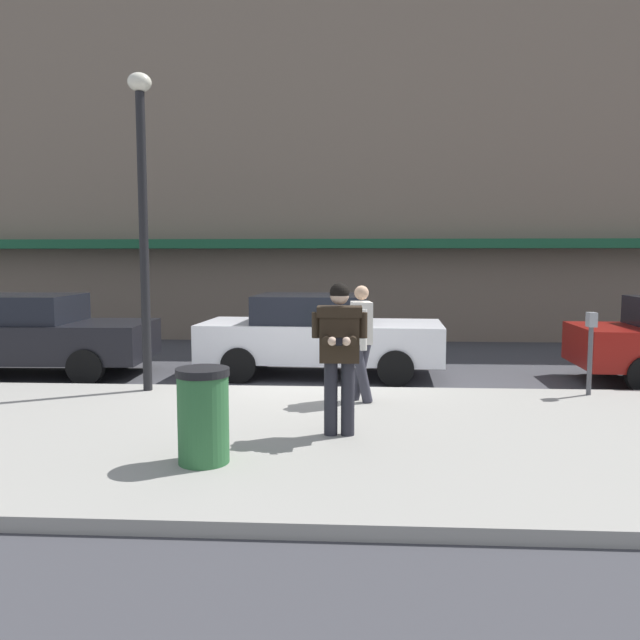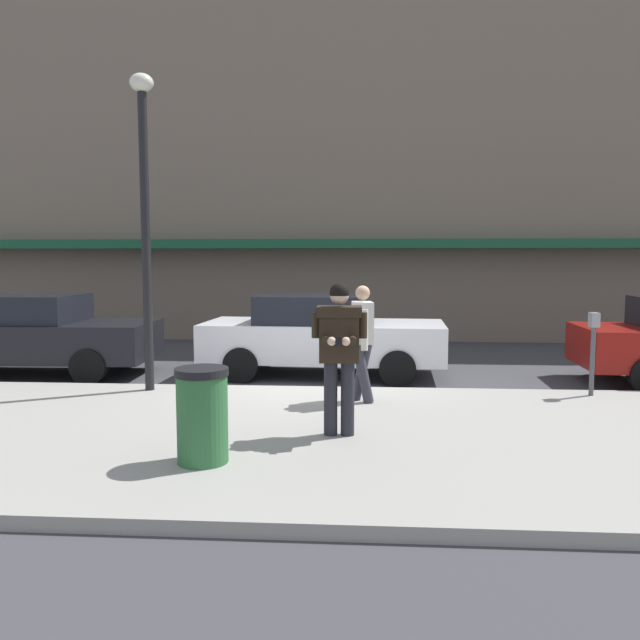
{
  "view_description": "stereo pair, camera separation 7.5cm",
  "coord_description": "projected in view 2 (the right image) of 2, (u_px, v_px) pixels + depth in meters",
  "views": [
    {
      "loc": [
        0.88,
        -10.21,
        2.23
      ],
      "look_at": [
        0.45,
        -2.8,
        1.49
      ],
      "focal_mm": 35.0,
      "sensor_mm": 36.0,
      "label": 1
    },
    {
      "loc": [
        0.95,
        -10.21,
        2.23
      ],
      "look_at": [
        0.45,
        -2.8,
        1.49
      ],
      "focal_mm": 35.0,
      "sensor_mm": 36.0,
      "label": 2
    }
  ],
  "objects": [
    {
      "name": "ground_plane",
      "position": [
        304.0,
        392.0,
        10.42
      ],
      "size": [
        80.0,
        80.0,
        0.0
      ],
      "primitive_type": "plane",
      "color": "#3D3D42"
    },
    {
      "name": "sidewalk",
      "position": [
        365.0,
        438.0,
        7.52
      ],
      "size": [
        32.0,
        5.3,
        0.14
      ],
      "primitive_type": "cube",
      "color": "#99968E",
      "rests_on": "ground"
    },
    {
      "name": "curb_paint_line",
      "position": [
        364.0,
        392.0,
        10.4
      ],
      "size": [
        28.0,
        0.12,
        0.01
      ],
      "primitive_type": "cube",
      "color": "silver",
      "rests_on": "ground"
    },
    {
      "name": "storefront_facade",
      "position": [
        364.0,
        151.0,
        18.25
      ],
      "size": [
        28.0,
        4.7,
        10.73
      ],
      "color": "#756656",
      "rests_on": "ground"
    },
    {
      "name": "parked_sedan_near",
      "position": [
        32.0,
        334.0,
        11.86
      ],
      "size": [
        4.56,
        2.05,
        1.54
      ],
      "color": "black",
      "rests_on": "ground"
    },
    {
      "name": "parked_sedan_mid",
      "position": [
        322.0,
        334.0,
        11.82
      ],
      "size": [
        4.59,
        2.12,
        1.54
      ],
      "color": "silver",
      "rests_on": "ground"
    },
    {
      "name": "man_texting_on_phone",
      "position": [
        339.0,
        342.0,
        7.27
      ],
      "size": [
        0.65,
        0.59,
        1.81
      ],
      "color": "#23232B",
      "rests_on": "sidewalk"
    },
    {
      "name": "pedestrian_in_light_coat",
      "position": [
        362.0,
        336.0,
        9.03
      ],
      "size": [
        0.36,
        0.6,
        1.7
      ],
      "color": "#33333D",
      "rests_on": "sidewalk"
    },
    {
      "name": "street_lamp_post",
      "position": [
        145.0,
        199.0,
        9.63
      ],
      "size": [
        0.36,
        0.36,
        4.88
      ],
      "color": "black",
      "rests_on": "sidewalk"
    },
    {
      "name": "parking_meter",
      "position": [
        593.0,
        342.0,
        9.43
      ],
      "size": [
        0.12,
        0.18,
        1.27
      ],
      "color": "#4C4C51",
      "rests_on": "sidewalk"
    },
    {
      "name": "trash_bin",
      "position": [
        202.0,
        415.0,
        6.36
      ],
      "size": [
        0.55,
        0.55,
        0.98
      ],
      "color": "#2D6638",
      "rests_on": "sidewalk"
    }
  ]
}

